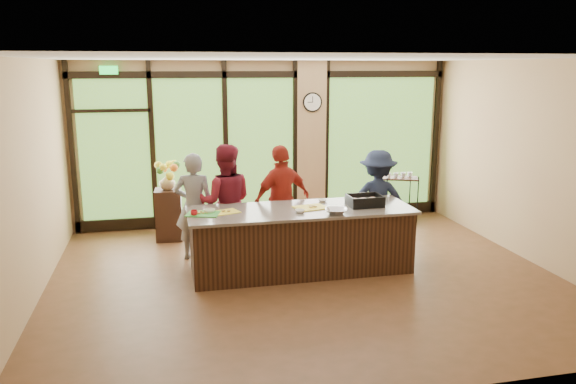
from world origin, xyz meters
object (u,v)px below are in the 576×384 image
cook_left (194,207)px  bar_cart (399,192)px  cook_right (377,200)px  flower_stand (169,215)px  island_base (301,241)px  roasting_pan (365,203)px

cook_left → bar_cart: 4.14m
cook_left → cook_right: bearing=-170.4°
cook_left → bar_cart: size_ratio=1.75×
cook_left → flower_stand: size_ratio=1.89×
cook_left → cook_right: cook_left is taller
island_base → flower_stand: island_base is taller
cook_left → roasting_pan: cook_left is taller
cook_left → flower_stand: bearing=-59.0°
bar_cart → cook_left: bearing=-139.7°
island_base → bar_cart: 3.29m
island_base → flower_stand: size_ratio=3.57×
flower_stand → island_base: bearing=-43.1°
cook_right → bar_cart: 1.78m
roasting_pan → island_base: bearing=177.6°
cook_left → bar_cart: (3.91, 1.33, -0.26)m
bar_cart → cook_right: bearing=-103.4°
roasting_pan → cook_right: bearing=56.3°
island_base → bar_cart: bearing=41.6°
cook_right → roasting_pan: bearing=72.9°
island_base → cook_right: (1.45, 0.74, 0.36)m
cook_right → roasting_pan: (-0.50, -0.77, 0.16)m
island_base → cook_left: bearing=149.7°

